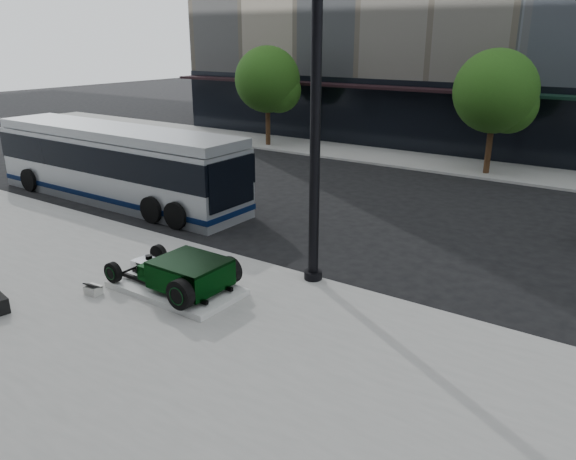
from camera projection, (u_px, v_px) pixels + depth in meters
The scene contains 8 objects.
ground at pixel (327, 252), 17.29m from camera, with size 120.00×120.00×0.00m, color black.
sidewalk_far at pixel (471, 168), 28.12m from camera, with size 70.00×4.00×0.12m, color gray.
street_trees at pixel (499, 95), 25.57m from camera, with size 29.80×3.80×5.70m.
display_plinth at pixel (176, 288), 14.34m from camera, with size 3.40×1.80×0.15m, color silver.
hot_rod at pixel (184, 273), 14.00m from camera, with size 3.22×2.00×0.81m.
info_plaque at pixel (93, 289), 14.13m from camera, with size 0.42×0.33×0.31m.
lamppost at pixel (315, 127), 13.74m from camera, with size 0.48×0.48×8.79m.
transit_bus at pixel (117, 163), 22.36m from camera, with size 12.12×2.88×2.92m.
Camera 1 is at (8.25, -13.91, 6.27)m, focal length 35.00 mm.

